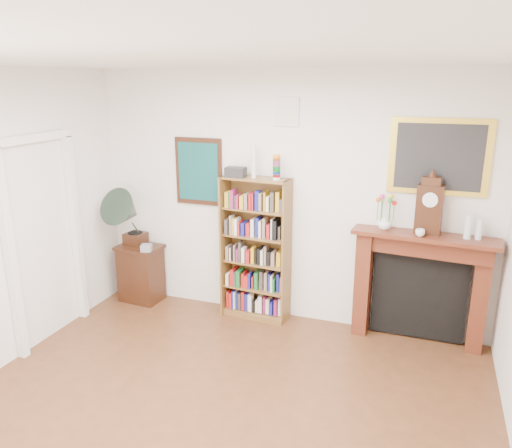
{
  "coord_description": "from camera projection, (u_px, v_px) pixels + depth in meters",
  "views": [
    {
      "loc": [
        1.48,
        -2.69,
        2.68
      ],
      "look_at": [
        -0.03,
        1.6,
        1.36
      ],
      "focal_mm": 35.0,
      "sensor_mm": 36.0,
      "label": 1
    }
  ],
  "objects": [
    {
      "name": "gramophone",
      "position": [
        128.0,
        213.0,
        5.95
      ],
      "size": [
        0.52,
        0.62,
        0.75
      ],
      "rotation": [
        0.0,
        0.0,
        -0.11
      ],
      "color": "black",
      "rests_on": "side_cabinet"
    },
    {
      "name": "teal_poster",
      "position": [
        199.0,
        172.0,
        5.78
      ],
      "size": [
        0.58,
        0.04,
        0.78
      ],
      "color": "black",
      "rests_on": "back_wall"
    },
    {
      "name": "mantel_clock",
      "position": [
        429.0,
        207.0,
        4.91
      ],
      "size": [
        0.26,
        0.17,
        0.57
      ],
      "rotation": [
        0.0,
        0.0,
        -0.13
      ],
      "color": "black",
      "rests_on": "fireplace"
    },
    {
      "name": "bottle_left",
      "position": [
        468.0,
        227.0,
        4.79
      ],
      "size": [
        0.07,
        0.07,
        0.24
      ],
      "primitive_type": "cylinder",
      "color": "silver",
      "rests_on": "fireplace"
    },
    {
      "name": "bottle_right",
      "position": [
        479.0,
        229.0,
        4.78
      ],
      "size": [
        0.06,
        0.06,
        0.2
      ],
      "primitive_type": "cylinder",
      "color": "silver",
      "rests_on": "fireplace"
    },
    {
      "name": "side_cabinet",
      "position": [
        141.0,
        273.0,
        6.21
      ],
      "size": [
        0.55,
        0.42,
        0.71
      ],
      "primitive_type": "cube",
      "rotation": [
        0.0,
        0.0,
        -0.08
      ],
      "color": "black",
      "rests_on": "floor"
    },
    {
      "name": "small_picture",
      "position": [
        287.0,
        112.0,
        5.25
      ],
      "size": [
        0.26,
        0.04,
        0.3
      ],
      "color": "white",
      "rests_on": "back_wall"
    },
    {
      "name": "fireplace",
      "position": [
        421.0,
        278.0,
        5.15
      ],
      "size": [
        1.44,
        0.45,
        1.2
      ],
      "rotation": [
        0.0,
        0.0,
        -0.08
      ],
      "color": "#4C2111",
      "rests_on": "floor"
    },
    {
      "name": "door_casing",
      "position": [
        43.0,
        223.0,
        5.1
      ],
      "size": [
        0.08,
        1.02,
        2.17
      ],
      "color": "white",
      "rests_on": "left_wall"
    },
    {
      "name": "cd_stack",
      "position": [
        146.0,
        248.0,
        5.92
      ],
      "size": [
        0.15,
        0.15,
        0.08
      ],
      "primitive_type": "cube",
      "rotation": [
        0.0,
        0.0,
        0.33
      ],
      "color": "#A7A8B3",
      "rests_on": "side_cabinet"
    },
    {
      "name": "gilt_painting",
      "position": [
        439.0,
        157.0,
        4.86
      ],
      "size": [
        0.95,
        0.04,
        0.75
      ],
      "color": "gold",
      "rests_on": "back_wall"
    },
    {
      "name": "flower_vase",
      "position": [
        385.0,
        222.0,
        5.1
      ],
      "size": [
        0.16,
        0.16,
        0.15
      ],
      "primitive_type": "imported",
      "rotation": [
        0.0,
        0.0,
        0.15
      ],
      "color": "white",
      "rests_on": "fireplace"
    },
    {
      "name": "room",
      "position": [
        180.0,
        282.0,
        3.27
      ],
      "size": [
        4.51,
        5.01,
        2.81
      ],
      "color": "#4C2C17",
      "rests_on": "ground"
    },
    {
      "name": "bookshelf",
      "position": [
        255.0,
        242.0,
        5.62
      ],
      "size": [
        0.78,
        0.34,
        1.9
      ],
      "rotation": [
        0.0,
        0.0,
        -0.09
      ],
      "color": "brown",
      "rests_on": "floor"
    },
    {
      "name": "teacup",
      "position": [
        420.0,
        233.0,
        4.89
      ],
      "size": [
        0.1,
        0.1,
        0.07
      ],
      "primitive_type": "imported",
      "rotation": [
        0.0,
        0.0,
        0.1
      ],
      "color": "white",
      "rests_on": "fireplace"
    }
  ]
}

